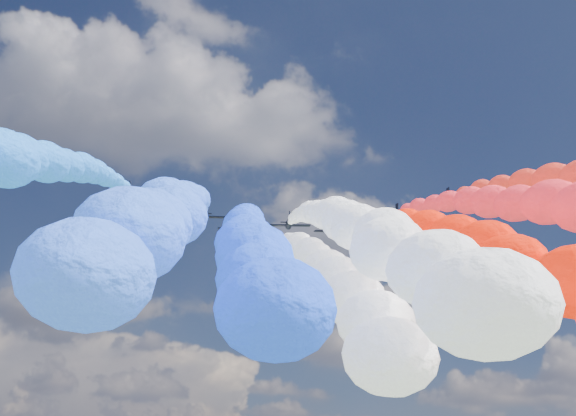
{
  "coord_description": "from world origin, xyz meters",
  "views": [
    {
      "loc": [
        -10.89,
        -127.16,
        59.63
      ],
      "look_at": [
        0.0,
        4.0,
        110.14
      ],
      "focal_mm": 47.36,
      "sensor_mm": 36.0,
      "label": 1
    }
  ],
  "objects": [
    {
      "name": "trail_1",
      "position": [
        -15.59,
        -49.41,
        87.46
      ],
      "size": [
        5.62,
        103.89,
        44.91
      ],
      "primitive_type": null,
      "color": "blue"
    },
    {
      "name": "jet_3",
      "position": [
        0.46,
        7.49,
        108.14
      ],
      "size": [
        8.62,
        11.43,
        4.76
      ],
      "primitive_type": null,
      "rotation": [
        0.23,
        0.0,
        -0.06
      ],
      "color": "black"
    },
    {
      "name": "jet_6",
      "position": [
        19.0,
        1.85,
        108.14
      ],
      "size": [
        8.45,
        11.32,
        4.76
      ],
      "primitive_type": null,
      "rotation": [
        0.23,
        0.0,
        0.04
      ],
      "color": "black"
    },
    {
      "name": "jet_2",
      "position": [
        -8.98,
        10.46,
        108.14
      ],
      "size": [
        8.46,
        11.32,
        4.76
      ],
      "primitive_type": null,
      "rotation": [
        0.23,
        0.0,
        0.04
      ],
      "color": "black"
    },
    {
      "name": "trail_3",
      "position": [
        0.46,
        -46.08,
        87.46
      ],
      "size": [
        5.62,
        103.89,
        44.91
      ],
      "primitive_type": null,
      "color": "white"
    },
    {
      "name": "jet_0",
      "position": [
        -27.51,
        -4.53,
        108.14
      ],
      "size": [
        8.05,
        11.02,
        4.76
      ],
      "primitive_type": null,
      "rotation": [
        0.23,
        0.0,
        0.0
      ],
      "color": "black"
    },
    {
      "name": "trail_2",
      "position": [
        -8.98,
        -43.11,
        87.46
      ],
      "size": [
        5.62,
        103.89,
        44.91
      ],
      "primitive_type": null,
      "color": "blue"
    },
    {
      "name": "jet_4",
      "position": [
        -0.78,
        20.92,
        108.14
      ],
      "size": [
        8.62,
        11.43,
        4.76
      ],
      "primitive_type": null,
      "rotation": [
        0.23,
        0.0,
        0.06
      ],
      "color": "black"
    },
    {
      "name": "trail_4",
      "position": [
        -0.78,
        -32.64,
        87.46
      ],
      "size": [
        5.62,
        103.89,
        44.91
      ],
      "primitive_type": null,
      "color": "white"
    },
    {
      "name": "jet_5",
      "position": [
        9.59,
        10.36,
        108.14
      ],
      "size": [
        8.65,
        11.46,
        4.76
      ],
      "primitive_type": null,
      "rotation": [
        0.23,
        0.0,
        0.06
      ],
      "color": "black"
    },
    {
      "name": "jet_1",
      "position": [
        -15.59,
        4.15,
        108.14
      ],
      "size": [
        8.15,
        11.1,
        4.76
      ],
      "primitive_type": null,
      "rotation": [
        0.23,
        0.0,
        -0.01
      ],
      "color": "black"
    },
    {
      "name": "trail_0",
      "position": [
        -27.51,
        -58.1,
        87.46
      ],
      "size": [
        5.62,
        103.89,
        44.91
      ],
      "primitive_type": null,
      "color": "blue"
    },
    {
      "name": "jet_7",
      "position": [
        26.33,
        -6.14,
        108.14
      ],
      "size": [
        8.26,
        11.18,
        4.76
      ],
      "primitive_type": null,
      "rotation": [
        0.23,
        0.0,
        -0.02
      ],
      "color": "black"
    },
    {
      "name": "trail_6",
      "position": [
        19.0,
        -51.72,
        87.46
      ],
      "size": [
        5.62,
        103.89,
        44.91
      ],
      "primitive_type": null,
      "color": "red"
    },
    {
      "name": "trail_5",
      "position": [
        9.59,
        -43.2,
        87.46
      ],
      "size": [
        5.62,
        103.89,
        44.91
      ],
      "primitive_type": null,
      "color": "#F91B06"
    }
  ]
}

